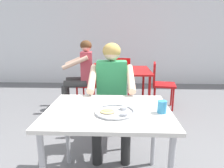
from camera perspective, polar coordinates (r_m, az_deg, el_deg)
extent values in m
cube|color=white|center=(5.52, 1.84, 17.79)|extent=(12.00, 0.12, 3.40)
cube|color=silver|center=(1.63, -1.07, -7.78)|extent=(1.00, 0.78, 0.03)
cylinder|color=#B2B2B7|center=(2.14, -12.71, -13.36)|extent=(0.04, 0.04, 0.71)
cylinder|color=#B2B2B7|center=(2.11, 11.92, -13.81)|extent=(0.04, 0.04, 0.71)
cylinder|color=#B7BABF|center=(1.54, 0.73, -8.26)|extent=(0.31, 0.31, 0.01)
torus|color=#B7BABF|center=(1.54, 0.73, -7.88)|extent=(0.31, 0.31, 0.01)
cylinder|color=#B2B5BA|center=(1.48, 3.40, -8.69)|extent=(0.06, 0.06, 0.02)
cylinder|color=#9E4714|center=(1.48, 3.41, -8.54)|extent=(0.05, 0.05, 0.01)
cylinder|color=#B2B5BA|center=(1.60, 3.31, -6.98)|extent=(0.06, 0.06, 0.02)
cylinder|color=maroon|center=(1.60, 3.31, -6.84)|extent=(0.05, 0.05, 0.01)
ellipsoid|color=tan|center=(1.54, -1.30, -7.92)|extent=(0.13, 0.12, 0.01)
ellipsoid|color=tan|center=(1.55, -1.27, -7.46)|extent=(0.09, 0.07, 0.01)
cylinder|color=#338CBF|center=(1.58, 14.21, -6.40)|extent=(0.07, 0.07, 0.10)
cylinder|color=#593319|center=(1.57, 14.27, -5.41)|extent=(0.06, 0.06, 0.02)
cube|color=silver|center=(2.46, -0.04, -7.32)|extent=(0.42, 0.43, 0.04)
cube|color=silver|center=(2.58, 0.02, -1.06)|extent=(0.39, 0.05, 0.41)
cylinder|color=silver|center=(2.40, 4.01, -13.86)|extent=(0.03, 0.03, 0.42)
cylinder|color=silver|center=(2.40, -4.18, -13.81)|extent=(0.03, 0.03, 0.42)
cylinder|color=silver|center=(2.71, 3.60, -10.47)|extent=(0.03, 0.03, 0.42)
cylinder|color=silver|center=(2.71, -3.57, -10.44)|extent=(0.03, 0.03, 0.42)
cylinder|color=#292929|center=(2.15, 3.96, -16.89)|extent=(0.10, 0.10, 0.45)
cylinder|color=#292929|center=(2.21, 3.79, -8.26)|extent=(0.13, 0.40, 0.12)
cylinder|color=#292929|center=(2.15, -4.40, -16.83)|extent=(0.10, 0.10, 0.45)
cylinder|color=#292929|center=(2.21, -4.08, -8.23)|extent=(0.13, 0.40, 0.12)
cube|color=#339959|center=(2.31, -0.08, -0.09)|extent=(0.34, 0.21, 0.55)
cylinder|color=beige|center=(2.12, 5.41, 1.59)|extent=(0.09, 0.46, 0.25)
cylinder|color=beige|center=(2.12, -5.69, 1.62)|extent=(0.09, 0.46, 0.25)
sphere|color=beige|center=(2.25, -0.09, 9.17)|extent=(0.19, 0.19, 0.19)
ellipsoid|color=tan|center=(2.25, -0.09, 9.53)|extent=(0.21, 0.20, 0.18)
cube|color=#B71414|center=(3.59, 3.84, 3.92)|extent=(0.89, 0.95, 0.03)
cylinder|color=maroon|center=(3.28, -2.79, -3.50)|extent=(0.04, 0.04, 0.69)
cylinder|color=maroon|center=(3.30, 10.64, -3.59)|extent=(0.04, 0.04, 0.69)
cylinder|color=maroon|center=(4.07, -1.82, -0.03)|extent=(0.04, 0.04, 0.69)
cylinder|color=maroon|center=(4.09, 8.98, -0.12)|extent=(0.04, 0.04, 0.69)
cube|color=#B31312|center=(3.70, -6.84, -0.09)|extent=(0.48, 0.47, 0.04)
cube|color=#B31312|center=(3.59, -4.12, 3.10)|extent=(0.11, 0.38, 0.40)
cylinder|color=#B31312|center=(3.68, -9.98, -3.98)|extent=(0.03, 0.03, 0.42)
cylinder|color=#B31312|center=(3.96, -8.15, -2.61)|extent=(0.03, 0.03, 0.42)
cylinder|color=#B31312|center=(3.56, -5.16, -4.40)|extent=(0.03, 0.03, 0.42)
cylinder|color=#B31312|center=(3.85, -3.65, -2.96)|extent=(0.03, 0.03, 0.42)
cube|color=#AF1214|center=(3.74, 14.74, -0.20)|extent=(0.46, 0.44, 0.04)
cube|color=#AF1214|center=(3.69, 12.06, 3.07)|extent=(0.09, 0.36, 0.38)
cylinder|color=#AF1214|center=(3.96, 16.74, -3.02)|extent=(0.03, 0.03, 0.42)
cylinder|color=#AF1214|center=(3.67, 17.17, -4.37)|extent=(0.03, 0.03, 0.42)
cylinder|color=#AF1214|center=(3.94, 12.07, -2.82)|extent=(0.03, 0.03, 0.42)
cylinder|color=#AF1214|center=(3.65, 12.13, -4.16)|extent=(0.03, 0.03, 0.42)
cube|color=#B21314|center=(4.27, 3.08, 1.96)|extent=(0.46, 0.48, 0.04)
cube|color=#B21314|center=(4.04, 2.63, 4.55)|extent=(0.37, 0.11, 0.42)
cylinder|color=#B21314|center=(4.51, 1.48, -0.39)|extent=(0.03, 0.03, 0.43)
cylinder|color=#B21314|center=(4.46, 5.39, -0.61)|extent=(0.03, 0.03, 0.43)
cylinder|color=#B21314|center=(4.19, 0.54, -1.49)|extent=(0.03, 0.03, 0.43)
cylinder|color=#B21314|center=(4.14, 4.74, -1.75)|extent=(0.03, 0.03, 0.43)
cylinder|color=#383838|center=(3.64, -13.47, -4.08)|extent=(0.10, 0.10, 0.45)
cylinder|color=#383838|center=(3.54, -10.51, 0.04)|extent=(0.41, 0.17, 0.12)
cylinder|color=#383838|center=(3.93, -12.83, -2.73)|extent=(0.10, 0.10, 0.45)
cylinder|color=#383838|center=(3.84, -10.08, 1.11)|extent=(0.41, 0.17, 0.12)
cube|color=#B23F4C|center=(3.62, -7.32, 4.86)|extent=(0.24, 0.36, 0.55)
cylinder|color=beige|center=(3.42, -10.55, 6.04)|extent=(0.46, 0.13, 0.25)
cylinder|color=beige|center=(3.82, -9.95, 6.88)|extent=(0.46, 0.13, 0.25)
sphere|color=beige|center=(3.58, -7.50, 10.74)|extent=(0.19, 0.19, 0.19)
ellipsoid|color=brown|center=(3.58, -7.51, 10.97)|extent=(0.21, 0.20, 0.18)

